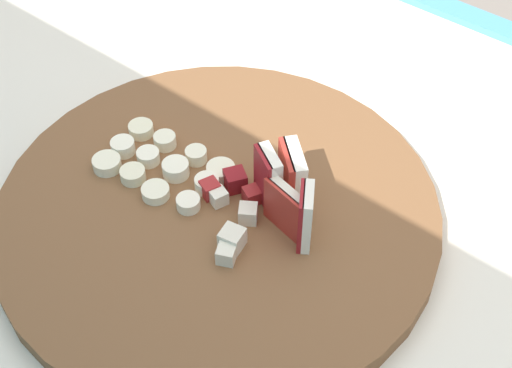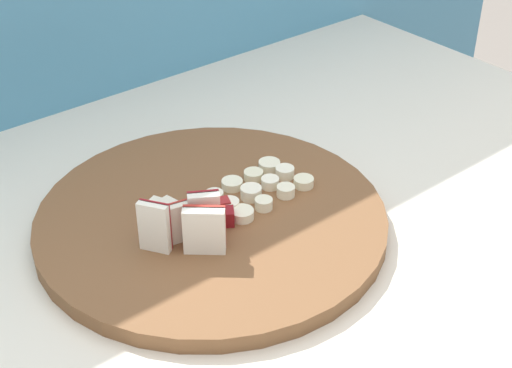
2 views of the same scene
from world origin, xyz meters
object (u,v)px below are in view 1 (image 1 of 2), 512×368
at_px(cutting_board, 218,212).
at_px(banana_slice_rows, 162,165).
at_px(apple_dice_pile, 232,209).
at_px(apple_wedge_fan, 287,191).

xyz_separation_m(cutting_board, banana_slice_rows, (0.07, -0.00, 0.02)).
relative_size(apple_dice_pile, banana_slice_rows, 0.74).
bearing_deg(apple_wedge_fan, apple_dice_pile, 44.59).
relative_size(cutting_board, apple_dice_pile, 4.37).
relative_size(apple_wedge_fan, apple_dice_pile, 0.91).
relative_size(apple_wedge_fan, banana_slice_rows, 0.68).
xyz_separation_m(apple_wedge_fan, banana_slice_rows, (0.13, 0.03, -0.02)).
height_order(apple_wedge_fan, banana_slice_rows, apple_wedge_fan).
bearing_deg(banana_slice_rows, cutting_board, 178.58).
distance_m(apple_dice_pile, banana_slice_rows, 0.09).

